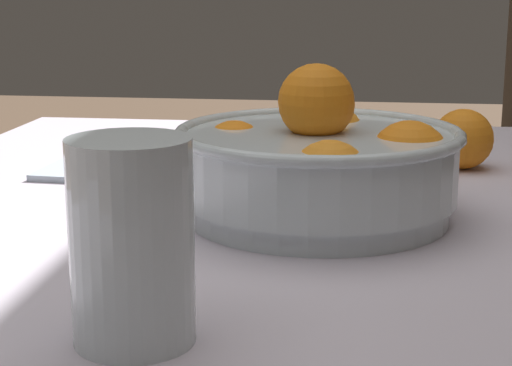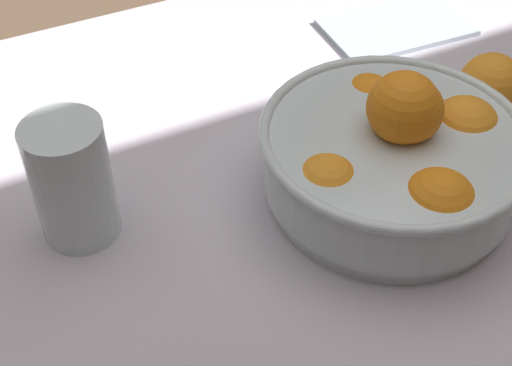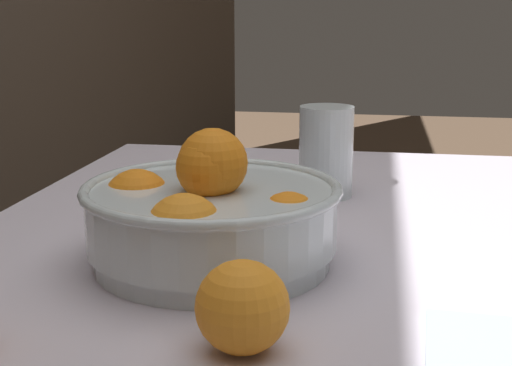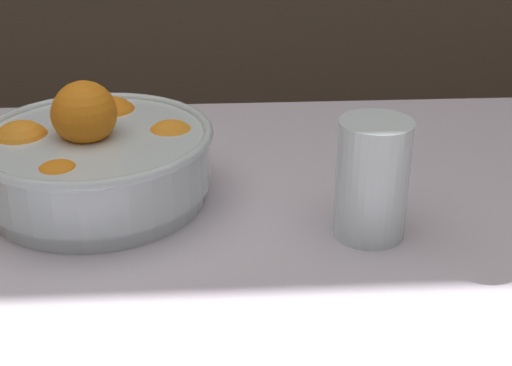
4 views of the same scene
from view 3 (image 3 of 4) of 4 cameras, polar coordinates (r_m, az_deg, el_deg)
The scene contains 4 objects.
dining_table at distance 0.87m, azimuth 3.12°, elevation -10.42°, with size 1.28×0.87×0.70m.
fruit_bowl at distance 0.80m, azimuth -3.74°, elevation -2.58°, with size 0.29×0.29×0.16m.
juice_glass at distance 1.09m, azimuth 5.61°, elevation 2.10°, with size 0.08×0.08×0.14m.
orange_loose_front at distance 0.60m, azimuth -1.10°, elevation -9.89°, with size 0.08×0.08×0.08m, color orange.
Camera 3 is at (-0.79, -0.09, 0.99)m, focal length 50.00 mm.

